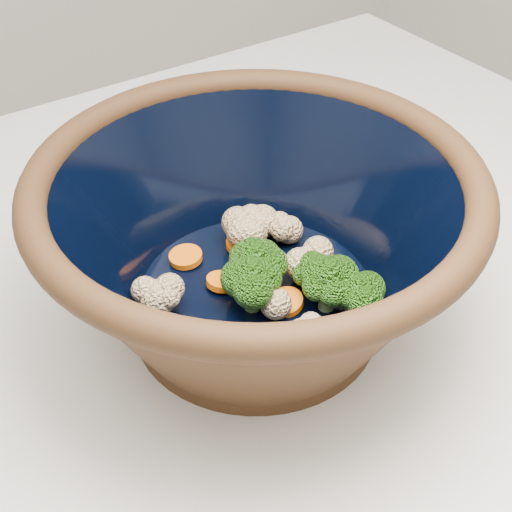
# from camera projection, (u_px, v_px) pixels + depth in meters

# --- Properties ---
(mixing_bowl) EXTENTS (0.45, 0.45, 0.16)m
(mixing_bowl) POSITION_uv_depth(u_px,v_px,m) (256.00, 242.00, 0.59)
(mixing_bowl) COLOR black
(mixing_bowl) RESTS_ON counter
(vegetable_pile) EXTENTS (0.18, 0.18, 0.06)m
(vegetable_pile) POSITION_uv_depth(u_px,v_px,m) (273.00, 269.00, 0.61)
(vegetable_pile) COLOR #608442
(vegetable_pile) RESTS_ON mixing_bowl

